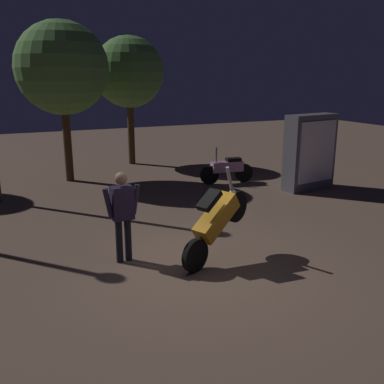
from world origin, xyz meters
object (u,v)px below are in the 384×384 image
Objects in this scene: kiosk_billboard at (310,152)px; motorcycle_orange_foreground at (216,220)px; motorcycle_pink_parked_left at (227,169)px; person_rider_beside at (122,210)px.

motorcycle_orange_foreground is at bearing 26.72° from kiosk_billboard.
motorcycle_pink_parked_left is at bearing 34.91° from motorcycle_orange_foreground.
motorcycle_orange_foreground is at bearing 66.06° from motorcycle_pink_parked_left.
motorcycle_orange_foreground is 1.03× the size of person_rider_beside.
person_rider_beside is (-1.45, 0.66, 0.19)m from motorcycle_orange_foreground.
kiosk_billboard is at bearing -70.74° from person_rider_beside.
motorcycle_orange_foreground reaches higher than motorcycle_pink_parked_left.
motorcycle_orange_foreground is 5.80m from kiosk_billboard.
motorcycle_orange_foreground reaches higher than person_rider_beside.
person_rider_beside is 6.73m from kiosk_billboard.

